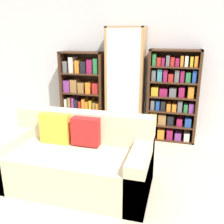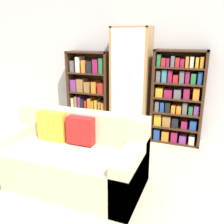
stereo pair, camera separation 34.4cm
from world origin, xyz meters
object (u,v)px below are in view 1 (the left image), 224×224
(couch, at_px, (76,160))
(wine_bottle, at_px, (140,153))
(display_cabinet, at_px, (125,84))
(bookshelf_left, at_px, (83,94))
(bookshelf_right, at_px, (172,97))

(couch, distance_m, wine_bottle, 0.95)
(display_cabinet, bearing_deg, wine_bottle, -65.74)
(wine_bottle, bearing_deg, couch, -133.26)
(couch, distance_m, display_cabinet, 1.75)
(bookshelf_left, distance_m, bookshelf_right, 1.53)
(couch, bearing_deg, wine_bottle, 46.74)
(couch, height_order, bookshelf_left, bookshelf_left)
(display_cabinet, xyz_separation_m, wine_bottle, (0.43, -0.94, -0.76))
(display_cabinet, xyz_separation_m, bookshelf_right, (0.77, 0.02, -0.18))
(couch, relative_size, bookshelf_left, 1.21)
(couch, height_order, display_cabinet, display_cabinet)
(display_cabinet, distance_m, bookshelf_right, 0.79)
(bookshelf_right, bearing_deg, bookshelf_left, 179.97)
(display_cabinet, bearing_deg, bookshelf_left, 178.67)
(bookshelf_left, height_order, display_cabinet, display_cabinet)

